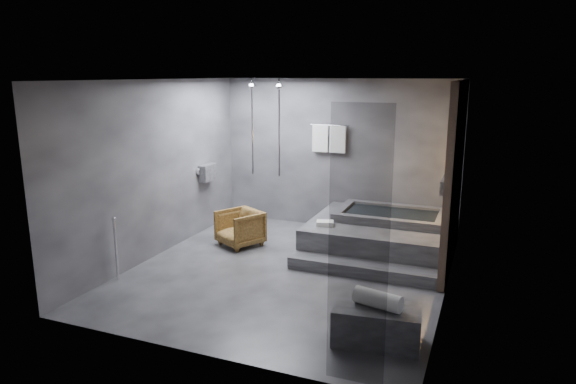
% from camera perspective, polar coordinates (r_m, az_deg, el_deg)
% --- Properties ---
extents(room, '(5.00, 5.04, 2.82)m').
position_cam_1_polar(room, '(7.38, 3.58, 4.03)').
color(room, '#2D2D30').
rests_on(room, ground).
extents(tub_deck, '(2.20, 2.00, 0.50)m').
position_cam_1_polar(tub_deck, '(8.70, 10.07, -4.79)').
color(tub_deck, '#323235').
rests_on(tub_deck, ground).
extents(tub_step, '(2.20, 0.36, 0.18)m').
position_cam_1_polar(tub_step, '(7.67, 8.17, -8.47)').
color(tub_step, '#323235').
rests_on(tub_step, ground).
extents(concrete_bench, '(0.98, 0.62, 0.42)m').
position_cam_1_polar(concrete_bench, '(5.85, 9.81, -14.37)').
color(concrete_bench, '#323234').
rests_on(concrete_bench, ground).
extents(driftwood_chair, '(0.89, 0.90, 0.61)m').
position_cam_1_polar(driftwood_chair, '(8.83, -5.36, -4.00)').
color(driftwood_chair, '#462E11').
rests_on(driftwood_chair, ground).
extents(rolled_towel, '(0.56, 0.31, 0.19)m').
position_cam_1_polar(rolled_towel, '(5.71, 9.95, -11.68)').
color(rolled_towel, white).
rests_on(rolled_towel, concrete_bench).
extents(deck_towel, '(0.31, 0.26, 0.07)m').
position_cam_1_polar(deck_towel, '(8.28, 4.13, -3.48)').
color(deck_towel, silver).
rests_on(deck_towel, tub_deck).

